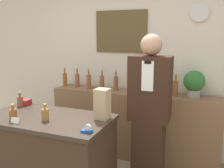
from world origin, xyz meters
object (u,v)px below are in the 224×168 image
at_px(shopkeeper, 149,114).
at_px(tape_dispenser, 87,130).
at_px(potted_plant, 194,82).
at_px(paper_bag, 102,104).

xyz_separation_m(shopkeeper, tape_dispenser, (-0.33, -0.82, 0.07)).
bearing_deg(shopkeeper, potted_plant, 59.25).
bearing_deg(potted_plant, shopkeeper, -120.75).
bearing_deg(paper_bag, potted_plant, 56.14).
distance_m(paper_bag, tape_dispenser, 0.39).
relative_size(potted_plant, paper_bag, 1.15).
distance_m(potted_plant, tape_dispenser, 1.68).
bearing_deg(potted_plant, paper_bag, -123.86).
distance_m(potted_plant, paper_bag, 1.37).
height_order(paper_bag, tape_dispenser, paper_bag).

